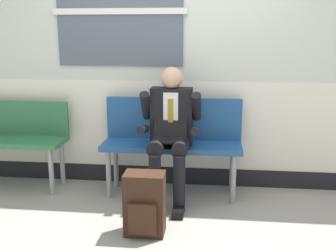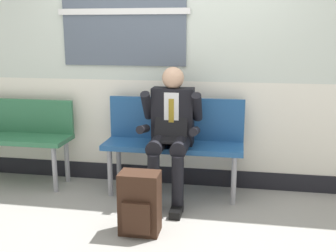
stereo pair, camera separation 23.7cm
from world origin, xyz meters
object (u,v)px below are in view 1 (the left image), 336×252
object	(u,v)px
bench_with_person	(172,137)
person_seated	(170,130)
backpack	(145,205)
bench_empty	(9,135)

from	to	relation	value
bench_with_person	person_seated	xyz separation A→B (m)	(0.00, -0.20, 0.11)
person_seated	backpack	world-z (taller)	person_seated
backpack	person_seated	bearing A→B (deg)	79.82
person_seated	backpack	distance (m)	0.86
person_seated	bench_empty	bearing A→B (deg)	173.52
bench_empty	person_seated	xyz separation A→B (m)	(1.72, -0.20, 0.14)
person_seated	backpack	xyz separation A→B (m)	(-0.13, -0.72, -0.44)
bench_with_person	backpack	distance (m)	0.99
backpack	bench_empty	bearing A→B (deg)	150.00
person_seated	backpack	size ratio (longest dim) A/B	2.49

